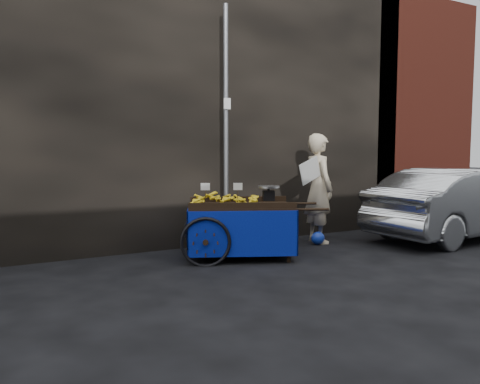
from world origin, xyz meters
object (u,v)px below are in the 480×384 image
banana_cart (237,210)px  parked_car (461,203)px  plastic_bag (318,238)px  vendor (318,188)px

banana_cart → parked_car: size_ratio=0.60×
plastic_bag → parked_car: size_ratio=0.06×
parked_car → vendor: bearing=66.2°
banana_cart → vendor: size_ratio=1.22×
plastic_bag → parked_car: bearing=-15.7°
plastic_bag → parked_car: 2.88m
vendor → parked_car: bearing=-103.4°
banana_cart → plastic_bag: 1.80m
vendor → plastic_bag: (-0.14, -0.18, -0.85)m
plastic_bag → parked_car: (2.72, -0.77, 0.54)m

